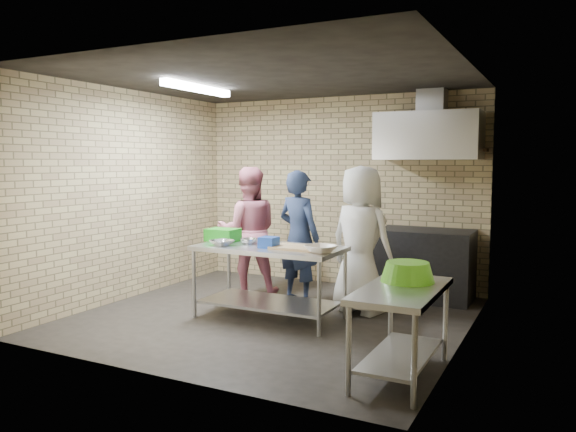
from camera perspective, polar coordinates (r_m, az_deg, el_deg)
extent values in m
plane|color=black|center=(6.52, -1.60, -10.22)|extent=(4.20, 4.20, 0.00)
plane|color=black|center=(6.34, -1.67, 13.95)|extent=(4.20, 4.20, 0.00)
cube|color=tan|center=(8.10, 5.13, 2.54)|extent=(4.20, 0.06, 2.70)
cube|color=tan|center=(4.64, -13.51, 0.17)|extent=(4.20, 0.06, 2.70)
cube|color=tan|center=(7.52, -15.85, 2.12)|extent=(0.06, 4.00, 2.70)
cube|color=tan|center=(5.60, 17.60, 0.97)|extent=(0.06, 4.00, 2.70)
cube|color=silver|center=(6.37, -1.93, -6.76)|extent=(1.65, 0.83, 0.83)
cube|color=silver|center=(4.78, 11.44, -11.55)|extent=(0.60, 1.20, 0.75)
cube|color=black|center=(7.47, 13.76, -4.81)|extent=(1.20, 0.70, 0.90)
cube|color=silver|center=(7.41, 14.14, 7.92)|extent=(1.30, 0.60, 0.60)
cube|color=#A5A8AD|center=(7.59, 14.48, 11.26)|extent=(0.35, 0.30, 0.30)
cube|color=#3F2B19|center=(7.53, 16.67, 6.44)|extent=(0.80, 0.20, 0.04)
cube|color=white|center=(6.87, -9.21, 12.74)|extent=(0.10, 1.25, 0.08)
cube|color=#1E9C1C|center=(6.75, -6.66, -1.92)|extent=(0.37, 0.28, 0.15)
cube|color=#1743B3|center=(6.18, -1.98, -2.70)|extent=(0.18, 0.18, 0.12)
cube|color=tan|center=(6.12, 0.85, -3.21)|extent=(0.51, 0.39, 0.03)
imported|color=silver|center=(6.38, -6.75, -2.73)|extent=(0.33, 0.33, 0.06)
imported|color=silver|center=(6.49, -4.05, -2.58)|extent=(0.25, 0.25, 0.06)
imported|color=beige|center=(5.86, 3.37, -3.37)|extent=(0.40, 0.40, 0.08)
cylinder|color=#B22619|center=(7.58, 14.82, 7.31)|extent=(0.07, 0.07, 0.18)
cylinder|color=green|center=(7.51, 17.83, 7.14)|extent=(0.06, 0.06, 0.15)
imported|color=#161E37|center=(7.03, 1.12, -2.12)|extent=(0.69, 0.54, 1.67)
imported|color=#C3677B|center=(7.46, -4.08, -1.56)|extent=(1.05, 0.99, 1.70)
imported|color=silver|center=(6.58, 7.44, -2.44)|extent=(0.97, 0.77, 1.73)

